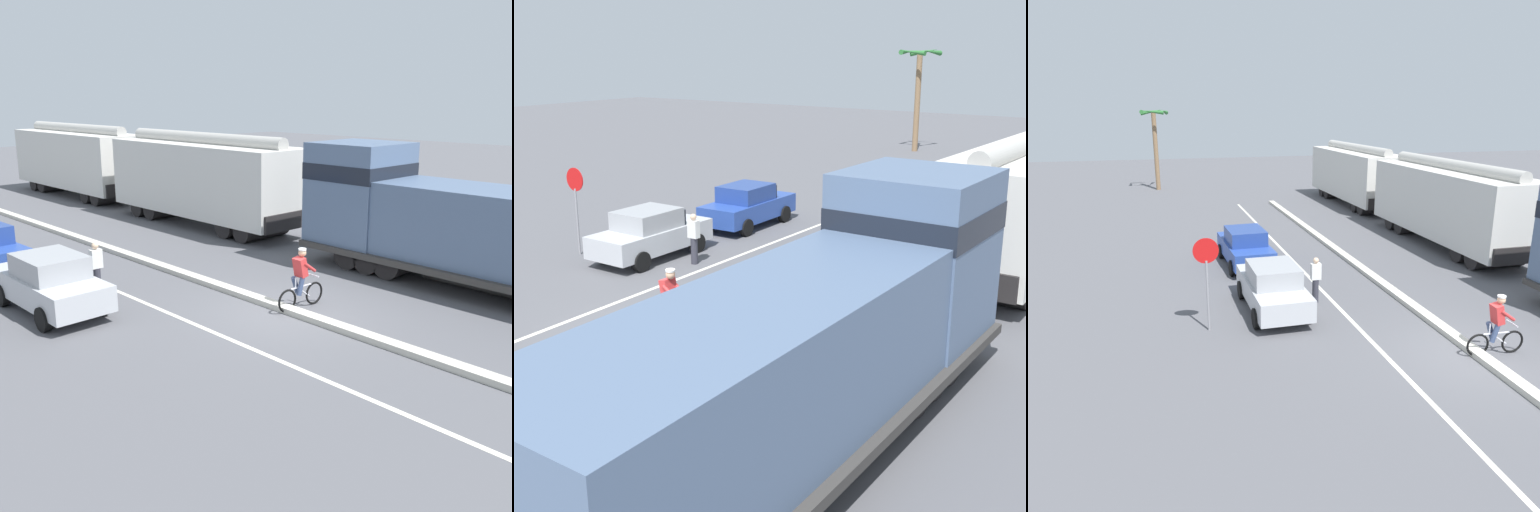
# 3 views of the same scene
# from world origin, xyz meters

# --- Properties ---
(ground_plane) EXTENTS (120.00, 120.00, 0.00)m
(ground_plane) POSITION_xyz_m (0.00, 0.00, 0.00)
(ground_plane) COLOR #56565B
(median_curb) EXTENTS (0.36, 36.00, 0.16)m
(median_curb) POSITION_xyz_m (0.00, 6.00, 0.08)
(median_curb) COLOR beige
(median_curb) RESTS_ON ground
(lane_stripe) EXTENTS (0.14, 36.00, 0.01)m
(lane_stripe) POSITION_xyz_m (-2.40, 6.00, 0.00)
(lane_stripe) COLOR silver
(lane_stripe) RESTS_ON ground
(locomotive) EXTENTS (3.10, 11.61, 4.20)m
(locomotive) POSITION_xyz_m (5.60, -1.70, 1.80)
(locomotive) COLOR slate
(locomotive) RESTS_ON ground
(hopper_car_lead) EXTENTS (2.90, 10.60, 4.18)m
(hopper_car_lead) POSITION_xyz_m (5.60, 10.45, 2.08)
(hopper_car_lead) COLOR silver
(hopper_car_lead) RESTS_ON ground
(hopper_car_middle) EXTENTS (2.90, 10.60, 4.18)m
(hopper_car_middle) POSITION_xyz_m (5.60, 22.05, 2.08)
(hopper_car_middle) COLOR silver
(hopper_car_middle) RESTS_ON ground
(parked_car_silver) EXTENTS (1.84, 4.20, 1.62)m
(parked_car_silver) POSITION_xyz_m (-4.60, 4.56, 0.82)
(parked_car_silver) COLOR #B7BABF
(parked_car_silver) RESTS_ON ground
(cyclist) EXTENTS (1.71, 0.48, 1.71)m
(cyclist) POSITION_xyz_m (0.48, -0.06, 0.82)
(cyclist) COLOR black
(cyclist) RESTS_ON ground
(pedestrian_by_cars) EXTENTS (0.34, 0.22, 1.62)m
(pedestrian_by_cars) POSITION_xyz_m (-3.01, 4.85, 0.85)
(pedestrian_by_cars) COLOR #33333D
(pedestrian_by_cars) RESTS_ON ground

